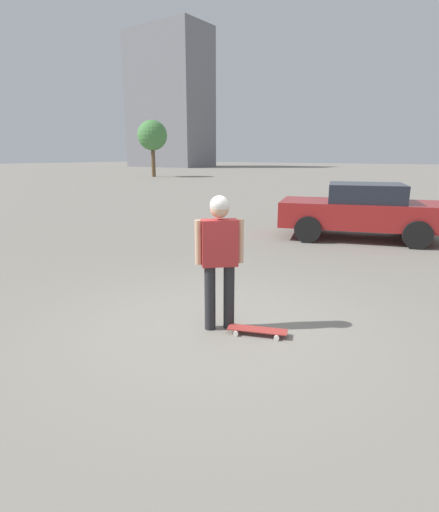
{
  "coord_description": "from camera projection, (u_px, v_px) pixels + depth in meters",
  "views": [
    {
      "loc": [
        2.84,
        -3.94,
        2.2
      ],
      "look_at": [
        0.0,
        0.0,
        0.98
      ],
      "focal_mm": 28.0,
      "sensor_mm": 36.0,
      "label": 1
    }
  ],
  "objects": [
    {
      "name": "building_block_distant",
      "position": [
        169.0,
        100.0,
        75.66
      ],
      "size": [
        15.72,
        8.54,
        24.73
      ],
      "color": "slate",
      "rests_on": "ground_plane"
    },
    {
      "name": "car_parked_near",
      "position": [
        361.0,
        210.0,
        10.69
      ],
      "size": [
        4.55,
        3.12,
        1.48
      ],
      "rotation": [
        0.0,
        0.0,
        -2.8
      ],
      "color": "maroon",
      "rests_on": "ground_plane"
    },
    {
      "name": "ground_plane",
      "position": [
        219.0,
        328.0,
        5.25
      ],
      "size": [
        220.0,
        220.0,
        0.0
      ],
      "primitive_type": "plane",
      "color": "gray"
    },
    {
      "name": "skateboard",
      "position": [
        257.0,
        330.0,
        5.03
      ],
      "size": [
        0.77,
        0.44,
        0.08
      ],
      "rotation": [
        0.0,
        0.0,
        -2.77
      ],
      "color": "#A5332D",
      "rests_on": "ground_plane"
    },
    {
      "name": "person",
      "position": [
        219.0,
        251.0,
        4.99
      ],
      "size": [
        0.46,
        0.46,
        1.73
      ],
      "rotation": [
        0.0,
        0.0,
        0.78
      ],
      "color": "#262628",
      "rests_on": "ground_plane"
    },
    {
      "name": "tree_distant",
      "position": [
        152.0,
        136.0,
        41.09
      ],
      "size": [
        3.05,
        3.05,
        5.73
      ],
      "color": "brown",
      "rests_on": "ground_plane"
    }
  ]
}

